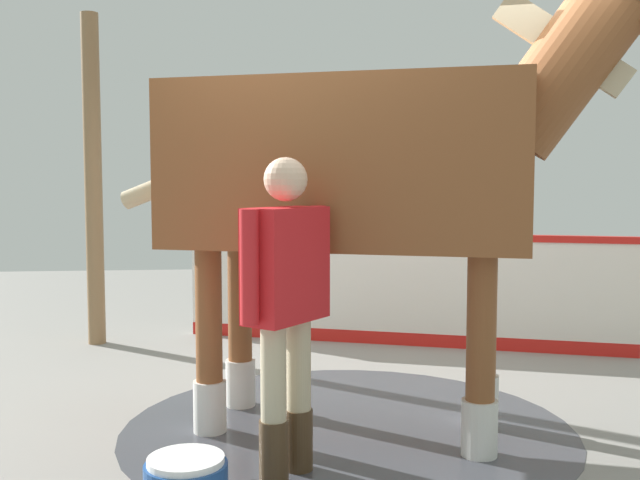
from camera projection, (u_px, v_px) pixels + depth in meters
name	position (u px, v px, depth m)	size (l,w,h in m)	color
ground_plane	(351.00, 412.00, 4.85)	(16.00, 16.00, 0.02)	gray
wet_patch	(348.00, 428.00, 4.51)	(2.78, 2.78, 0.00)	#42444C
barrier_wall	(401.00, 293.00, 6.78)	(1.48, 3.93, 1.05)	white
roof_post_far	(93.00, 181.00, 6.75)	(0.16, 0.16, 3.05)	olive
horse	(369.00, 169.00, 4.35)	(1.63, 3.38, 2.78)	brown
handler	(286.00, 296.00, 3.70)	(0.53, 0.47, 1.64)	#47331E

